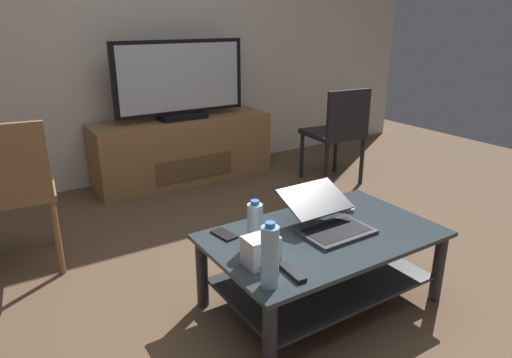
{
  "coord_description": "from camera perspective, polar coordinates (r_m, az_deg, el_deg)",
  "views": [
    {
      "loc": [
        -1.25,
        -1.6,
        1.4
      ],
      "look_at": [
        0.05,
        0.43,
        0.54
      ],
      "focal_mm": 32.09,
      "sensor_mm": 36.0,
      "label": 1
    }
  ],
  "objects": [
    {
      "name": "television",
      "position": [
        4.02,
        -9.38,
        11.88
      ],
      "size": [
        1.17,
        0.2,
        0.67
      ],
      "color": "black",
      "rests_on": "media_cabinet"
    },
    {
      "name": "back_wall",
      "position": [
        4.2,
        -16.11,
        18.81
      ],
      "size": [
        6.4,
        0.12,
        2.8
      ],
      "primitive_type": "cube",
      "color": "beige",
      "rests_on": "ground"
    },
    {
      "name": "dining_chair",
      "position": [
        4.02,
        10.22,
        6.04
      ],
      "size": [
        0.48,
        0.48,
        0.84
      ],
      "color": "black",
      "rests_on": "ground"
    },
    {
      "name": "water_bottle_far",
      "position": [
        2.12,
        -0.13,
        -5.69
      ],
      "size": [
        0.07,
        0.07,
        0.23
      ],
      "color": "silver",
      "rests_on": "coffee_table"
    },
    {
      "name": "media_cabinet",
      "position": [
        4.16,
        -9.05,
        3.68
      ],
      "size": [
        1.58,
        0.47,
        0.56
      ],
      "color": "olive",
      "rests_on": "ground"
    },
    {
      "name": "tv_remote",
      "position": [
        2.58,
        10.42,
        -3.58
      ],
      "size": [
        0.13,
        0.15,
        0.02
      ],
      "primitive_type": "cube",
      "rotation": [
        0.0,
        0.0,
        0.63
      ],
      "color": "#99999E",
      "rests_on": "coffee_table"
    },
    {
      "name": "side_chair",
      "position": [
        2.84,
        -28.21,
        -1.02
      ],
      "size": [
        0.49,
        0.49,
        0.9
      ],
      "color": "brown",
      "rests_on": "ground"
    },
    {
      "name": "cell_phone",
      "position": [
        2.26,
        -4.0,
        -6.9
      ],
      "size": [
        0.09,
        0.15,
        0.01
      ],
      "primitive_type": "cube",
      "rotation": [
        0.0,
        0.0,
        0.15
      ],
      "color": "black",
      "rests_on": "coffee_table"
    },
    {
      "name": "router_box",
      "position": [
        1.98,
        0.61,
        -8.89
      ],
      "size": [
        0.14,
        0.11,
        0.13
      ],
      "color": "silver",
      "rests_on": "coffee_table"
    },
    {
      "name": "water_bottle_near",
      "position": [
        1.8,
        1.74,
        -9.61
      ],
      "size": [
        0.07,
        0.07,
        0.28
      ],
      "color": "#99C6E5",
      "rests_on": "coffee_table"
    },
    {
      "name": "soundbar_remote",
      "position": [
        1.94,
        4.5,
        -11.52
      ],
      "size": [
        0.05,
        0.16,
        0.02
      ],
      "primitive_type": "cube",
      "rotation": [
        0.0,
        0.0,
        -0.07
      ],
      "color": "black",
      "rests_on": "coffee_table"
    },
    {
      "name": "ground_plane",
      "position": [
        2.47,
        4.57,
        -15.14
      ],
      "size": [
        7.68,
        7.68,
        0.0
      ],
      "primitive_type": "plane",
      "color": "brown"
    },
    {
      "name": "laptop",
      "position": [
        2.33,
        8.9,
        -4.85
      ],
      "size": [
        0.36,
        0.4,
        0.18
      ],
      "color": "#333338",
      "rests_on": "coffee_table"
    },
    {
      "name": "coffee_table",
      "position": [
        2.35,
        8.26,
        -9.38
      ],
      "size": [
        1.14,
        0.7,
        0.39
      ],
      "color": "#2D383D",
      "rests_on": "ground"
    }
  ]
}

